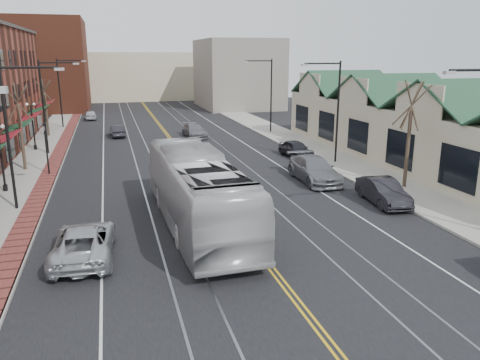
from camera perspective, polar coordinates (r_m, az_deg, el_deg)
ground at (r=15.84m, az=10.14°, el=-18.20°), size 160.00×160.00×0.00m
sidewalk_left at (r=33.48m, az=-25.29°, el=-1.21°), size 4.00×120.00×0.15m
sidewalk_right at (r=37.57m, az=13.57°, el=1.49°), size 4.00×120.00×0.15m
building_right at (r=40.39m, az=21.26°, el=5.03°), size 8.00×36.00×4.60m
backdrop_left at (r=82.44m, az=-23.17°, el=12.77°), size 14.00×18.00×14.00m
backdrop_mid at (r=97.10m, az=-12.34°, el=12.30°), size 22.00×14.00×9.00m
backdrop_right at (r=79.71m, az=-0.32°, el=12.82°), size 12.00×16.00×11.00m
streetlight_l_1 at (r=28.49m, az=-25.75°, el=6.32°), size 3.33×0.25×8.00m
streetlight_l_2 at (r=44.25m, az=-22.37°, el=9.29°), size 3.33×0.25×8.00m
streetlight_l_3 at (r=60.13m, az=-20.75°, el=10.69°), size 3.33×0.25×8.00m
streetlight_r_1 at (r=38.07m, az=11.29°, el=9.36°), size 3.33×0.25×8.00m
streetlight_r_2 at (r=52.80m, az=3.36°, el=11.13°), size 3.33×0.25×8.00m
lamppost_l_2 at (r=33.15m, az=-27.06°, el=2.23°), size 0.84×0.28×4.27m
lamppost_l_3 at (r=46.76m, az=-23.90°, el=5.89°), size 0.84×0.28×4.27m
tree_left_near at (r=38.70m, az=-25.22°, el=6.05°), size 1.78×1.37×6.48m
tree_left_far at (r=54.47m, az=-22.60°, el=8.29°), size 1.66×1.28×6.02m
tree_right_mid at (r=32.17m, az=19.92°, el=5.45°), size 1.90×1.46×6.93m
traffic_signal at (r=36.65m, az=-22.57°, el=4.05°), size 0.18×0.15×3.80m
transit_bus at (r=23.91m, az=-5.23°, el=-1.32°), size 3.62×13.77×3.81m
parked_suv at (r=21.56m, az=-18.49°, el=-7.18°), size 2.79×5.53×1.50m
parked_car_b at (r=29.02m, az=17.04°, el=-1.36°), size 2.03×4.71×1.51m
parked_car_c at (r=33.09m, az=9.03°, el=1.28°), size 2.57×5.93×1.70m
parked_car_d at (r=40.71m, az=6.86°, el=3.76°), size 2.14×4.39×1.44m
distant_car_left at (r=52.41m, az=-14.72°, el=5.81°), size 1.64×3.95×1.27m
distant_car_right at (r=50.72m, az=-5.58°, el=6.01°), size 2.28×4.96×1.41m
distant_car_far at (r=67.39m, az=-17.76°, el=7.57°), size 1.75×3.90×1.30m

